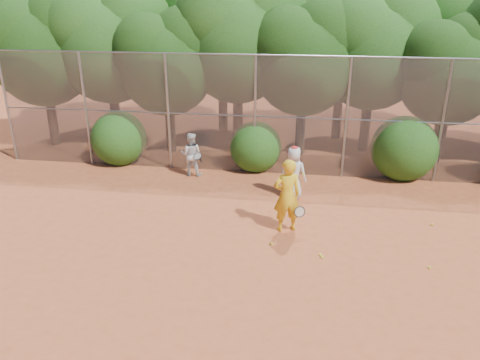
# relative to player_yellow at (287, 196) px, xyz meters

# --- Properties ---
(ground) EXTENTS (80.00, 80.00, 0.00)m
(ground) POSITION_rel_player_yellow_xyz_m (-0.32, -1.87, -0.99)
(ground) COLOR #AA4B26
(ground) RESTS_ON ground
(fence_back) EXTENTS (20.05, 0.09, 4.03)m
(fence_back) POSITION_rel_player_yellow_xyz_m (-0.44, 4.13, 1.06)
(fence_back) COLOR gray
(fence_back) RESTS_ON ground
(tree_0) EXTENTS (4.38, 3.81, 6.00)m
(tree_0) POSITION_rel_player_yellow_xyz_m (-9.76, 6.16, 2.94)
(tree_0) COLOR black
(tree_0) RESTS_ON ground
(tree_1) EXTENTS (4.64, 4.03, 6.35)m
(tree_1) POSITION_rel_player_yellow_xyz_m (-7.26, 6.67, 3.17)
(tree_1) COLOR black
(tree_1) RESTS_ON ground
(tree_2) EXTENTS (3.99, 3.47, 5.47)m
(tree_2) POSITION_rel_player_yellow_xyz_m (-4.77, 5.96, 2.59)
(tree_2) COLOR black
(tree_2) RESTS_ON ground
(tree_3) EXTENTS (4.89, 4.26, 6.70)m
(tree_3) POSITION_rel_player_yellow_xyz_m (-2.26, 6.97, 3.40)
(tree_3) COLOR black
(tree_3) RESTS_ON ground
(tree_4) EXTENTS (4.19, 3.64, 5.73)m
(tree_4) POSITION_rel_player_yellow_xyz_m (0.24, 6.36, 2.77)
(tree_4) COLOR black
(tree_4) RESTS_ON ground
(tree_5) EXTENTS (4.51, 3.92, 6.17)m
(tree_5) POSITION_rel_player_yellow_xyz_m (2.74, 7.17, 3.06)
(tree_5) COLOR black
(tree_5) RESTS_ON ground
(tree_6) EXTENTS (3.86, 3.36, 5.29)m
(tree_6) POSITION_rel_player_yellow_xyz_m (5.23, 6.16, 2.48)
(tree_6) COLOR black
(tree_6) RESTS_ON ground
(tree_9) EXTENTS (4.83, 4.20, 6.62)m
(tree_9) POSITION_rel_player_yellow_xyz_m (-8.26, 8.97, 3.35)
(tree_9) COLOR black
(tree_9) RESTS_ON ground
(tree_10) EXTENTS (5.15, 4.48, 7.06)m
(tree_10) POSITION_rel_player_yellow_xyz_m (-3.25, 9.17, 3.64)
(tree_10) COLOR black
(tree_10) RESTS_ON ground
(tree_11) EXTENTS (4.64, 4.03, 6.35)m
(tree_11) POSITION_rel_player_yellow_xyz_m (1.74, 8.77, 3.17)
(tree_11) COLOR black
(tree_11) RESTS_ON ground
(tree_12) EXTENTS (5.02, 4.37, 6.88)m
(tree_12) POSITION_rel_player_yellow_xyz_m (6.25, 9.37, 3.52)
(tree_12) COLOR black
(tree_12) RESTS_ON ground
(bush_0) EXTENTS (2.00, 2.00, 2.00)m
(bush_0) POSITION_rel_player_yellow_xyz_m (-6.32, 4.43, 0.01)
(bush_0) COLOR #1B4611
(bush_0) RESTS_ON ground
(bush_1) EXTENTS (1.80, 1.80, 1.80)m
(bush_1) POSITION_rel_player_yellow_xyz_m (-1.32, 4.43, -0.09)
(bush_1) COLOR #1B4611
(bush_1) RESTS_ON ground
(bush_2) EXTENTS (2.20, 2.20, 2.20)m
(bush_2) POSITION_rel_player_yellow_xyz_m (3.68, 4.43, 0.11)
(bush_2) COLOR #1B4611
(bush_2) RESTS_ON ground
(player_yellow) EXTENTS (0.93, 0.69, 1.99)m
(player_yellow) POSITION_rel_player_yellow_xyz_m (0.00, 0.00, 0.00)
(player_yellow) COLOR gold
(player_yellow) RESTS_ON ground
(player_teen) EXTENTS (0.89, 0.70, 1.64)m
(player_teen) POSITION_rel_player_yellow_xyz_m (0.09, 2.17, -0.18)
(player_teen) COLOR silver
(player_teen) RESTS_ON ground
(player_white) EXTENTS (0.86, 0.76, 1.50)m
(player_white) POSITION_rel_player_yellow_xyz_m (-3.42, 3.52, -0.24)
(player_white) COLOR silver
(player_white) RESTS_ON ground
(ball_0) EXTENTS (0.07, 0.07, 0.07)m
(ball_0) POSITION_rel_player_yellow_xyz_m (0.94, -1.31, -0.96)
(ball_0) COLOR #CCD927
(ball_0) RESTS_ON ground
(ball_1) EXTENTS (0.07, 0.07, 0.07)m
(ball_1) POSITION_rel_player_yellow_xyz_m (0.90, -1.20, -0.96)
(ball_1) COLOR #CCD927
(ball_1) RESTS_ON ground
(ball_2) EXTENTS (0.07, 0.07, 0.07)m
(ball_2) POSITION_rel_player_yellow_xyz_m (3.36, -1.41, -0.96)
(ball_2) COLOR #CCD927
(ball_2) RESTS_ON ground
(ball_3) EXTENTS (0.07, 0.07, 0.07)m
(ball_3) POSITION_rel_player_yellow_xyz_m (-0.30, -0.86, -0.96)
(ball_3) COLOR #CCD927
(ball_3) RESTS_ON ground
(ball_4) EXTENTS (0.07, 0.07, 0.07)m
(ball_4) POSITION_rel_player_yellow_xyz_m (3.91, 0.80, -0.96)
(ball_4) COLOR #CCD927
(ball_4) RESTS_ON ground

